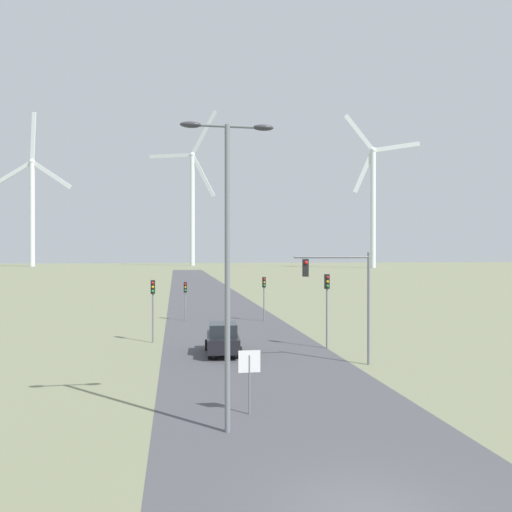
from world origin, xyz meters
TOP-DOWN VIEW (x-y plane):
  - road_surface at (0.00, 48.00)m, footprint 10.00×240.00m
  - streetlamp at (-2.54, 5.66)m, footprint 3.07×0.32m
  - stop_sign_near at (-1.57, 7.33)m, footprint 0.81×0.07m
  - traffic_light_post_near_left at (-5.67, 22.72)m, footprint 0.28×0.34m
  - traffic_light_post_near_right at (5.01, 19.03)m, footprint 0.28×0.34m
  - traffic_light_post_mid_left at (-3.36, 33.24)m, footprint 0.28×0.33m
  - traffic_light_post_mid_right at (3.34, 31.74)m, footprint 0.28×0.34m
  - traffic_light_mast_overhead at (4.42, 14.33)m, footprint 4.10×0.34m
  - car_approaching at (-1.51, 18.23)m, footprint 2.06×4.21m
  - wind_turbine_far_left at (-67.50, 226.16)m, footprint 37.48×12.87m
  - wind_turbine_left at (3.98, 230.44)m, footprint 32.19×17.79m
  - wind_turbine_center at (75.73, 182.98)m, footprint 29.03×9.61m

SIDE VIEW (x-z plane):
  - road_surface at x=0.00m, z-range 0.00..0.01m
  - car_approaching at x=-1.51m, z-range 0.00..1.83m
  - stop_sign_near at x=-1.57m, z-range 0.46..2.79m
  - traffic_light_post_mid_left at x=-3.36m, z-range 0.79..4.15m
  - traffic_light_post_mid_right at x=3.34m, z-range 0.89..4.71m
  - traffic_light_post_near_left at x=-5.67m, z-range 0.95..5.06m
  - traffic_light_post_near_right at x=5.01m, z-range 1.04..5.61m
  - traffic_light_mast_overhead at x=4.42m, z-range 1.23..7.14m
  - streetlamp at x=-2.54m, z-range 1.26..11.36m
  - wind_turbine_center at x=75.73m, z-range -2.38..60.96m
  - wind_turbine_far_left at x=-67.50m, z-range -5.24..63.96m
  - wind_turbine_left at x=3.98m, z-range -3.98..69.63m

